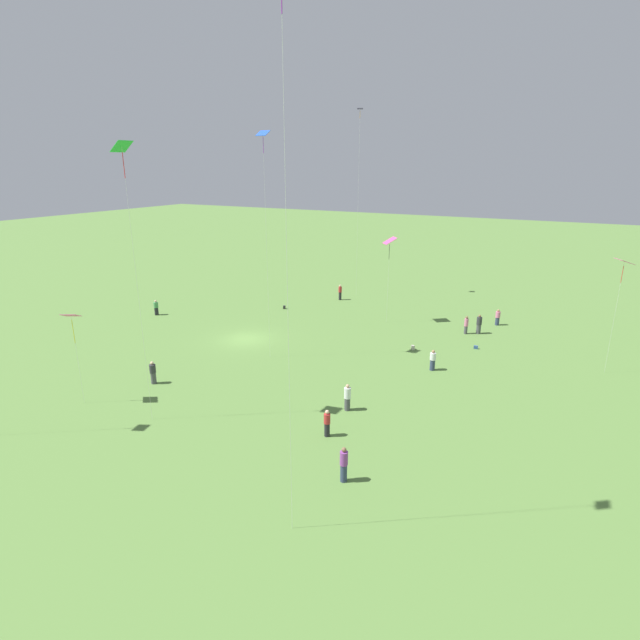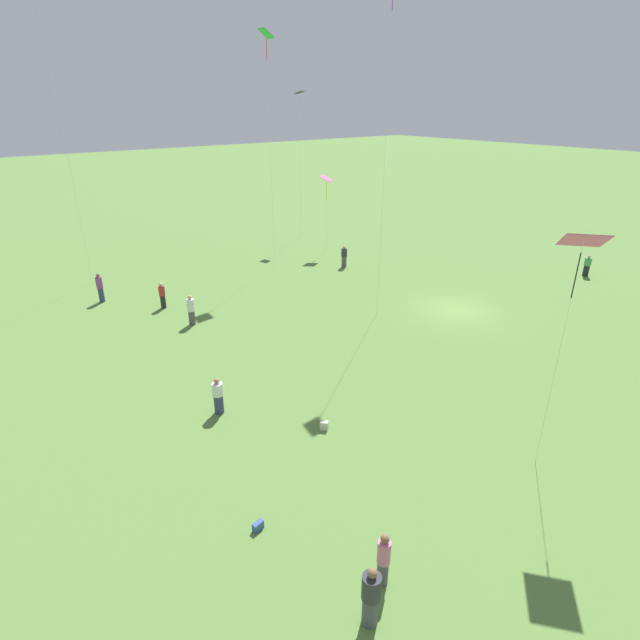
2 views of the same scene
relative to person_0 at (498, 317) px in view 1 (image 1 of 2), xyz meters
The scene contains 21 objects.
ground_plane 24.42m from the person_0, 51.99° to the right, with size 240.00×240.00×0.00m, color #5B843D.
person_0 is the anchor object (origin of this frame).
person_1 34.71m from the person_0, 67.53° to the right, with size 0.66×0.66×1.61m.
person_2 4.65m from the person_0, 27.21° to the right, with size 0.46×0.46×1.71m.
person_3 23.68m from the person_0, 13.18° to the right, with size 0.55×0.55×1.80m.
person_4 3.69m from the person_0, 17.19° to the right, with size 0.51×0.51×1.83m.
person_5 32.40m from the person_0, 36.83° to the right, with size 0.61×0.61×1.69m.
person_6 26.99m from the person_0, 10.83° to the right, with size 0.42×0.42×1.66m.
person_7 30.05m from the person_0, ahead, with size 0.49×0.49×1.90m.
person_8 17.84m from the person_0, 94.25° to the right, with size 0.51×0.51×1.80m.
person_9 14.26m from the person_0, ahead, with size 0.63×0.63×1.63m.
kite_0 38.65m from the person_0, ahead, with size 0.92×0.96×20.83m.
kite_1 36.63m from the person_0, 27.51° to the right, with size 1.00×0.84×16.28m.
kite_2 12.97m from the person_0, 66.87° to the right, with size 1.66×1.63×8.46m.
kite_4 27.76m from the person_0, 40.32° to the right, with size 0.81×0.90×17.44m.
kite_5 25.05m from the person_0, 104.36° to the right, with size 0.81×0.82×20.99m.
kite_6 14.58m from the person_0, 47.57° to the left, with size 1.42×1.40×8.72m.
kite_7 37.36m from the person_0, 34.90° to the right, with size 1.27×1.30×6.25m.
picnic_bag_0 7.79m from the person_0, ahead, with size 0.24×0.38×0.27m.
picnic_bag_1 22.08m from the person_0, 77.00° to the right, with size 0.38×0.37×0.34m.
picnic_bag_2 11.67m from the person_0, 26.21° to the right, with size 0.38×0.37×0.35m.
Camera 1 is at (34.27, 25.91, 15.07)m, focal length 28.00 mm.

